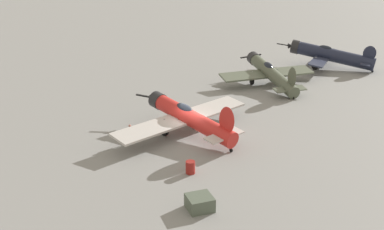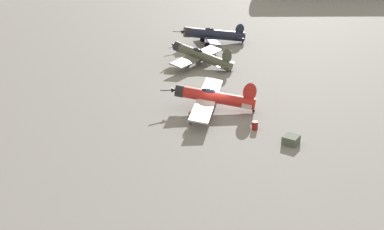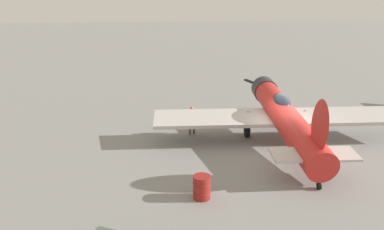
% 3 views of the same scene
% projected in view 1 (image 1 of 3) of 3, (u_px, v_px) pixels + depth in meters
% --- Properties ---
extents(ground_plane, '(400.00, 400.00, 0.00)m').
position_uv_depth(ground_plane, '(192.00, 136.00, 37.29)').
color(ground_plane, gray).
extents(airplane_foreground, '(10.81, 13.15, 3.52)m').
position_uv_depth(airplane_foreground, '(188.00, 117.00, 37.12)').
color(airplane_foreground, red).
rests_on(airplane_foreground, ground_plane).
extents(airplane_mid_apron, '(9.40, 10.06, 3.28)m').
position_uv_depth(airplane_mid_apron, '(270.00, 73.00, 49.86)').
color(airplane_mid_apron, '#4C5442').
rests_on(airplane_mid_apron, ground_plane).
extents(airplane_far_line, '(11.98, 10.64, 3.26)m').
position_uv_depth(airplane_far_line, '(329.00, 55.00, 57.24)').
color(airplane_far_line, '#1E2338').
rests_on(airplane_far_line, ground_plane).
extents(ground_crew_mechanic, '(0.37, 0.57, 1.58)m').
position_uv_depth(ground_crew_mechanic, '(130.00, 132.00, 35.54)').
color(ground_crew_mechanic, brown).
rests_on(ground_crew_mechanic, ground_plane).
extents(equipment_crate, '(1.96, 1.98, 0.84)m').
position_uv_depth(equipment_crate, '(200.00, 203.00, 26.88)').
color(equipment_crate, '#4C5647').
rests_on(equipment_crate, ground_plane).
extents(fuel_drum, '(0.67, 0.67, 0.88)m').
position_uv_depth(fuel_drum, '(190.00, 167.00, 31.10)').
color(fuel_drum, maroon).
rests_on(fuel_drum, ground_plane).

